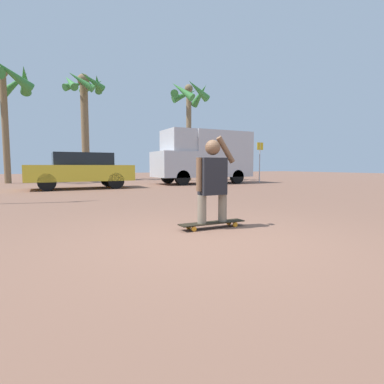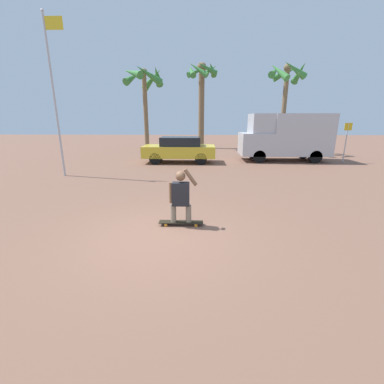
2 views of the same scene
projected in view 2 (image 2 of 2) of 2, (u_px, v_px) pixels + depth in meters
ground_plane at (160, 236)px, 5.93m from camera, size 80.00×80.00×0.00m
skateboard at (181, 222)px, 6.52m from camera, size 1.12×0.22×0.09m
person_skateboarder at (181, 194)px, 6.32m from camera, size 0.70×0.24×1.38m
camper_van at (286, 136)px, 16.35m from camera, size 5.50×2.22×2.94m
parked_car_yellow at (180, 149)px, 15.86m from camera, size 4.38×1.91×1.56m
palm_tree_near_van at (286, 81)px, 18.76m from camera, size 2.73×2.79×6.62m
palm_tree_center_background at (202, 84)px, 22.62m from camera, size 2.93×3.02×7.38m
palm_tree_far_left at (145, 82)px, 20.54m from camera, size 3.42×3.48×6.72m
flagpole at (54, 90)px, 11.26m from camera, size 0.84×0.12×6.93m
street_sign at (347, 137)px, 15.60m from camera, size 0.44×0.06×2.39m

